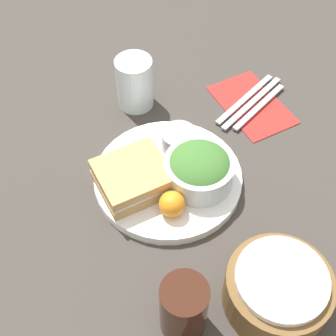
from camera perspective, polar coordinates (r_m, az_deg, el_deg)
name	(u,v)px	position (r m, az deg, el deg)	size (l,w,h in m)	color
ground_plane	(168,181)	(0.86, 0.00, -1.62)	(4.00, 4.00, 0.00)	#3D3833
plate	(168,178)	(0.85, 0.00, -1.23)	(0.27, 0.27, 0.02)	white
sandwich	(133,177)	(0.81, -4.28, -1.16)	(0.12, 0.11, 0.05)	tan
salad_bowl	(199,169)	(0.81, 3.82, -0.06)	(0.12, 0.12, 0.07)	silver
dressing_cup	(179,140)	(0.87, 1.36, 3.45)	(0.07, 0.07, 0.04)	#99999E
orange_wedge	(172,204)	(0.78, 0.49, -4.41)	(0.04, 0.04, 0.04)	orange
drink_glass	(184,308)	(0.68, 1.91, -16.71)	(0.07, 0.07, 0.11)	#38190F
bread_basket	(277,289)	(0.73, 13.19, -14.22)	(0.16, 0.16, 0.08)	brown
napkin	(252,104)	(1.01, 10.16, 7.64)	(0.12, 0.18, 0.00)	#B22823
fork	(245,99)	(1.01, 9.36, 8.32)	(0.19, 0.01, 0.01)	#B2B2B7
knife	(252,103)	(1.00, 10.20, 7.83)	(0.20, 0.01, 0.01)	#B2B2B7
spoon	(259,107)	(1.00, 11.04, 7.33)	(0.17, 0.01, 0.01)	#B2B2B7
water_glass	(135,83)	(0.96, -4.08, 10.30)	(0.07, 0.07, 0.11)	silver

